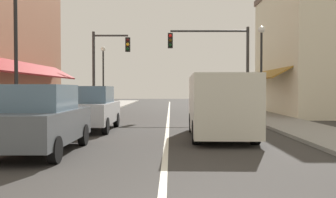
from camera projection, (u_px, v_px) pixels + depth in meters
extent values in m
plane|color=#33302D|center=(168.00, 116.00, 22.51)|extent=(80.00, 80.00, 0.00)
cube|color=gray|center=(78.00, 115.00, 22.55)|extent=(2.60, 56.00, 0.12)
cube|color=gray|center=(259.00, 115.00, 22.47)|extent=(2.60, 56.00, 0.12)
cube|color=silver|center=(168.00, 116.00, 22.51)|extent=(0.14, 52.00, 0.01)
cube|color=slate|center=(13.00, 95.00, 16.53)|extent=(0.08, 10.64, 1.80)
cube|color=maroon|center=(27.00, 68.00, 16.49)|extent=(1.27, 11.76, 0.73)
cube|color=slate|center=(37.00, 16.00, 19.49)|extent=(0.08, 1.10, 1.30)
cube|color=beige|center=(314.00, 52.00, 24.33)|extent=(5.40, 10.00, 8.13)
cube|color=slate|center=(273.00, 93.00, 24.42)|extent=(0.08, 7.60, 1.80)
cube|color=olive|center=(264.00, 75.00, 24.40)|extent=(1.27, 8.40, 0.73)
cube|color=slate|center=(284.00, 18.00, 22.10)|extent=(0.08, 1.10, 1.30)
cube|color=slate|center=(265.00, 30.00, 26.50)|extent=(0.08, 1.10, 1.30)
cube|color=#4C5156|center=(40.00, 126.00, 9.60)|extent=(1.72, 4.10, 0.80)
cube|color=slate|center=(39.00, 98.00, 9.48)|extent=(1.52, 2.00, 0.66)
cylinder|color=black|center=(30.00, 135.00, 10.97)|extent=(0.20, 0.62, 0.62)
cylinder|color=black|center=(83.00, 135.00, 10.96)|extent=(0.20, 0.62, 0.62)
cylinder|color=black|center=(55.00, 150.00, 8.25)|extent=(0.20, 0.62, 0.62)
cube|color=#B7BABF|center=(92.00, 113.00, 14.94)|extent=(1.72, 4.10, 0.80)
cube|color=slate|center=(91.00, 94.00, 14.82)|extent=(1.52, 2.00, 0.66)
cylinder|color=black|center=(80.00, 120.00, 16.30)|extent=(0.20, 0.62, 0.62)
cylinder|color=black|center=(116.00, 120.00, 16.29)|extent=(0.20, 0.62, 0.62)
cylinder|color=black|center=(62.00, 126.00, 13.60)|extent=(0.20, 0.62, 0.62)
cylinder|color=black|center=(106.00, 126.00, 13.59)|extent=(0.20, 0.62, 0.62)
cube|color=beige|center=(220.00, 103.00, 12.67)|extent=(2.07, 5.04, 1.90)
cube|color=slate|center=(213.00, 91.00, 15.06)|extent=(1.73, 0.31, 0.84)
cube|color=black|center=(213.00, 118.00, 15.27)|extent=(1.87, 0.24, 0.24)
cylinder|color=black|center=(192.00, 123.00, 14.27)|extent=(0.26, 0.73, 0.72)
cylinder|color=black|center=(239.00, 123.00, 14.22)|extent=(0.26, 0.73, 0.72)
cylinder|color=black|center=(196.00, 132.00, 11.17)|extent=(0.26, 0.73, 0.72)
cylinder|color=black|center=(255.00, 132.00, 11.12)|extent=(0.26, 0.73, 0.72)
cylinder|color=#333333|center=(248.00, 72.00, 22.55)|extent=(0.18, 0.18, 5.42)
cylinder|color=#333333|center=(209.00, 31.00, 22.50)|extent=(4.69, 0.12, 0.12)
cube|color=black|center=(170.00, 41.00, 22.36)|extent=(0.30, 0.24, 0.90)
sphere|color=red|center=(170.00, 36.00, 22.22)|extent=(0.20, 0.20, 0.20)
sphere|color=#3D2D0C|center=(170.00, 40.00, 22.23)|extent=(0.20, 0.20, 0.20)
sphere|color=#0C3316|center=(170.00, 45.00, 22.24)|extent=(0.20, 0.20, 0.20)
cylinder|color=#333333|center=(94.00, 73.00, 23.81)|extent=(0.18, 0.18, 5.32)
cylinder|color=#333333|center=(111.00, 36.00, 23.74)|extent=(2.21, 0.12, 0.12)
cube|color=black|center=(128.00, 45.00, 23.57)|extent=(0.30, 0.24, 0.90)
sphere|color=#420F0F|center=(128.00, 40.00, 23.43)|extent=(0.20, 0.20, 0.20)
sphere|color=yellow|center=(128.00, 44.00, 23.44)|extent=(0.20, 0.20, 0.20)
sphere|color=#0C3316|center=(128.00, 49.00, 23.45)|extent=(0.20, 0.20, 0.20)
cylinder|color=black|center=(16.00, 67.00, 12.04)|extent=(0.12, 0.12, 4.73)
cylinder|color=black|center=(261.00, 77.00, 19.92)|extent=(0.12, 0.12, 4.65)
sphere|color=white|center=(262.00, 30.00, 19.85)|extent=(0.36, 0.36, 0.36)
cylinder|color=black|center=(103.00, 81.00, 27.74)|extent=(0.12, 0.12, 4.46)
sphere|color=white|center=(103.00, 49.00, 27.67)|extent=(0.36, 0.36, 0.36)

